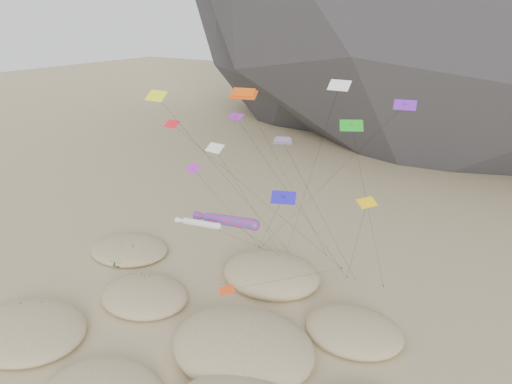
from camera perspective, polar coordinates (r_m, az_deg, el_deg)
ground at (r=54.81m, az=-7.95°, el=-17.91°), size 500.00×500.00×0.00m
dunes at (r=56.45m, az=-5.69°, el=-15.57°), size 53.14×37.80×4.32m
dune_grass at (r=57.39m, az=-7.36°, el=-14.88°), size 42.73×28.56×1.49m
kite_stakes at (r=70.91m, az=5.67°, el=-8.11°), size 19.47×2.57×0.30m
rainbow_tube_kite at (r=58.31m, az=-3.28°, el=-3.28°), size 9.26×12.40×11.48m
white_tube_kite at (r=57.00m, az=-6.52°, el=-3.57°), size 6.26×16.53×11.44m
orange_parafoil at (r=52.52m, az=-1.31°, el=10.90°), size 4.19×18.06×25.99m
multi_parafoil at (r=56.50m, az=3.22°, el=5.60°), size 7.95×8.89×20.15m
delta_kites at (r=53.25m, az=0.99°, el=4.60°), size 28.09×22.13×27.17m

